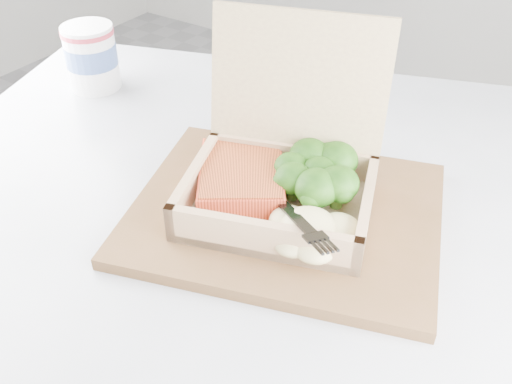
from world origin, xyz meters
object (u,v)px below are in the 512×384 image
Objects in this scene: takeout_container at (285,161)px; paper_cup at (91,55)px; cafe_table at (239,343)px; serving_tray at (285,213)px.

paper_cup is (-0.39, 0.09, -0.01)m from takeout_container.
serving_tray is (0.03, 0.05, 0.20)m from cafe_table.
takeout_container is (0.02, 0.06, 0.25)m from cafe_table.
paper_cup reaches higher than cafe_table.
cafe_table is at bearing -22.74° from paper_cup.
serving_tray is at bearing -15.02° from paper_cup.
serving_tray is at bearing 53.92° from cafe_table.
takeout_container is (-0.01, 0.02, 0.05)m from serving_tray.
cafe_table is 0.26m from takeout_container.
cafe_table is at bearing -126.16° from takeout_container.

